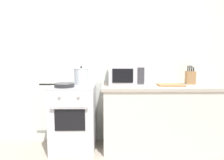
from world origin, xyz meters
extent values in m
cube|color=silver|center=(0.30, 0.97, 1.25)|extent=(4.40, 0.10, 2.50)
cube|color=beige|center=(0.90, 0.62, 0.44)|extent=(1.64, 0.56, 0.88)
cube|color=#ADA393|center=(0.90, 0.62, 0.90)|extent=(1.70, 0.60, 0.04)
cube|color=silver|center=(-0.35, 0.60, 0.45)|extent=(0.60, 0.60, 0.90)
cube|color=#B7B7BC|center=(-0.35, 0.60, 0.91)|extent=(0.60, 0.60, 0.02)
cube|color=black|center=(-0.35, 0.30, 0.52)|extent=(0.39, 0.01, 0.28)
cylinder|color=silver|center=(-0.35, 0.27, 0.70)|extent=(0.48, 0.02, 0.02)
cylinder|color=silver|center=(-0.47, 0.29, 0.84)|extent=(0.04, 0.02, 0.04)
cylinder|color=silver|center=(-0.23, 0.29, 0.84)|extent=(0.04, 0.02, 0.04)
cylinder|color=silver|center=(-0.25, 0.71, 1.03)|extent=(0.20, 0.20, 0.23)
cylinder|color=silver|center=(-0.25, 0.71, 1.15)|extent=(0.21, 0.21, 0.01)
sphere|color=black|center=(-0.25, 0.71, 1.17)|extent=(0.03, 0.03, 0.03)
cylinder|color=silver|center=(-0.37, 0.71, 1.11)|extent=(0.05, 0.01, 0.01)
cylinder|color=silver|center=(-0.12, 0.71, 1.11)|extent=(0.05, 0.01, 0.01)
cylinder|color=#28282B|center=(-0.45, 0.49, 0.95)|extent=(0.27, 0.27, 0.05)
cylinder|color=black|center=(-0.68, 0.49, 0.96)|extent=(0.20, 0.02, 0.02)
cube|color=silver|center=(0.40, 0.68, 1.07)|extent=(0.50, 0.36, 0.30)
cube|color=black|center=(0.34, 0.50, 1.07)|extent=(0.28, 0.01, 0.19)
cube|color=#38383D|center=(0.58, 0.50, 1.07)|extent=(0.09, 0.01, 0.22)
cube|color=#997047|center=(1.02, 0.60, 0.93)|extent=(0.36, 0.26, 0.02)
cube|color=#997047|center=(1.35, 0.74, 1.02)|extent=(0.13, 0.10, 0.19)
cylinder|color=black|center=(1.30, 0.74, 1.15)|extent=(0.02, 0.02, 0.08)
cylinder|color=black|center=(1.33, 0.74, 1.15)|extent=(0.02, 0.02, 0.08)
cylinder|color=black|center=(1.36, 0.74, 1.15)|extent=(0.02, 0.02, 0.08)
cylinder|color=black|center=(1.39, 0.74, 1.14)|extent=(0.02, 0.02, 0.06)
camera|label=1|loc=(0.15, -2.42, 1.37)|focal=35.10mm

